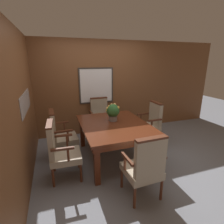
% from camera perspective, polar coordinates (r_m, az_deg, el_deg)
% --- Properties ---
extents(ground_plane, '(14.00, 14.00, 0.00)m').
position_cam_1_polar(ground_plane, '(3.71, 2.49, -15.02)').
color(ground_plane, gray).
extents(wall_back, '(7.20, 0.08, 2.45)m').
position_cam_1_polar(wall_back, '(4.72, -4.35, 7.80)').
color(wall_back, brown).
rests_on(wall_back, ground_plane).
extents(wall_left, '(0.08, 7.20, 2.45)m').
position_cam_1_polar(wall_left, '(3.06, -27.52, 1.14)').
color(wall_left, brown).
rests_on(wall_left, ground_plane).
extents(dining_table, '(1.29, 1.61, 0.74)m').
position_cam_1_polar(dining_table, '(3.49, 0.80, -5.26)').
color(dining_table, '#562614').
rests_on(dining_table, ground_plane).
extents(chair_right_far, '(0.50, 0.54, 1.01)m').
position_cam_1_polar(chair_right_far, '(4.26, 12.43, -3.28)').
color(chair_right_far, '#562B19').
rests_on(chair_right_far, ground_plane).
extents(chair_head_far, '(0.55, 0.51, 1.01)m').
position_cam_1_polar(chair_head_far, '(4.60, -3.82, -1.42)').
color(chair_head_far, '#562B19').
rests_on(chair_head_far, ground_plane).
extents(chair_head_near, '(0.55, 0.51, 1.01)m').
position_cam_1_polar(chair_head_near, '(2.59, 10.65, -16.89)').
color(chair_head_near, '#562B19').
rests_on(chair_head_near, ground_plane).
extents(chair_left_far, '(0.52, 0.56, 1.01)m').
position_cam_1_polar(chair_left_far, '(3.68, -16.61, -6.78)').
color(chair_left_far, '#562B19').
rests_on(chair_left_far, ground_plane).
extents(chair_left_near, '(0.52, 0.56, 1.01)m').
position_cam_1_polar(chair_left_near, '(3.06, -16.57, -11.75)').
color(chair_left_near, '#562B19').
rests_on(chair_left_near, ground_plane).
extents(potted_plant, '(0.28, 0.28, 0.37)m').
position_cam_1_polar(potted_plant, '(3.57, 0.29, 0.14)').
color(potted_plant, gray).
rests_on(potted_plant, dining_table).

